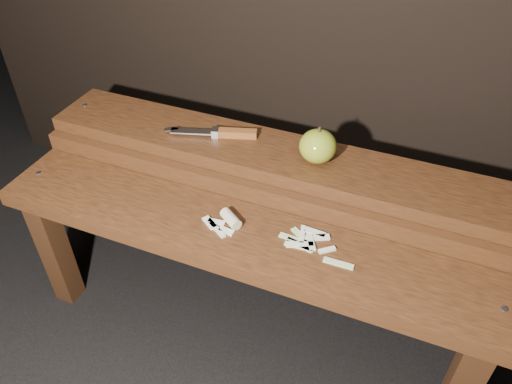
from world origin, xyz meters
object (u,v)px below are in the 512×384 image
at_px(bench_front_tier, 236,255).
at_px(knife, 226,133).
at_px(bench_rear_tier, 272,178).
at_px(apple, 318,146).

bearing_deg(bench_front_tier, knife, 118.75).
height_order(bench_rear_tier, knife, knife).
relative_size(bench_front_tier, apple, 13.06).
height_order(bench_front_tier, apple, apple).
distance_m(bench_front_tier, apple, 0.32).
bearing_deg(apple, bench_front_tier, -115.70).
distance_m(bench_rear_tier, apple, 0.17).
height_order(bench_front_tier, bench_rear_tier, bench_rear_tier).
xyz_separation_m(bench_front_tier, knife, (-0.13, 0.24, 0.16)).
relative_size(apple, knife, 0.39).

